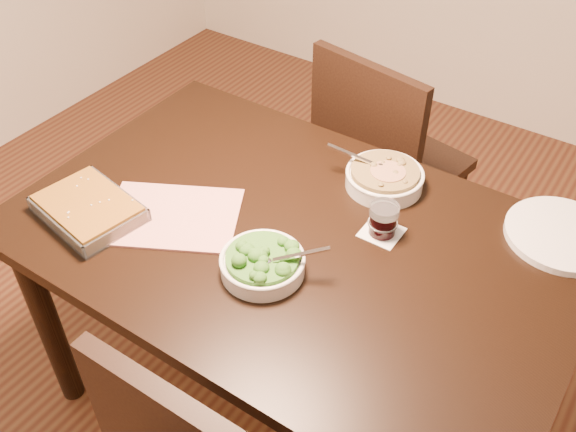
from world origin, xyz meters
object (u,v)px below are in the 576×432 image
object	(u,v)px
wine_tumbler	(383,219)
stew_bowl	(384,177)
dinner_plate	(562,235)
chair_far	(381,158)
broccoli_bowl	(263,263)
table	(292,260)
baking_dish	(89,209)

from	to	relation	value
wine_tumbler	stew_bowl	bearing A→B (deg)	116.09
dinner_plate	chair_far	world-z (taller)	chair_far
chair_far	wine_tumbler	bearing A→B (deg)	126.00
stew_bowl	chair_far	distance (m)	0.52
broccoli_bowl	wine_tumbler	size ratio (longest dim) A/B	2.50
table	stew_bowl	bearing A→B (deg)	71.33
baking_dish	chair_far	size ratio (longest dim) A/B	0.32
table	broccoli_bowl	world-z (taller)	broccoli_bowl
stew_bowl	broccoli_bowl	distance (m)	0.45
chair_far	dinner_plate	bearing A→B (deg)	162.46
broccoli_bowl	chair_far	world-z (taller)	chair_far
stew_bowl	baking_dish	world-z (taller)	stew_bowl
broccoli_bowl	wine_tumbler	bearing A→B (deg)	58.30
stew_bowl	dinner_plate	size ratio (longest dim) A/B	0.84
wine_tumbler	dinner_plate	world-z (taller)	wine_tumbler
dinner_plate	stew_bowl	bearing A→B (deg)	-172.37
broccoli_bowl	chair_far	size ratio (longest dim) A/B	0.23
table	dinner_plate	xyz separation A→B (m)	(0.56, 0.36, 0.10)
table	broccoli_bowl	bearing A→B (deg)	-84.15
broccoli_bowl	baking_dish	world-z (taller)	broccoli_bowl
baking_dish	wine_tumbler	size ratio (longest dim) A/B	3.55
wine_tumbler	chair_far	size ratio (longest dim) A/B	0.09
baking_dish	chair_far	xyz separation A→B (m)	(0.37, 0.94, -0.26)
baking_dish	chair_far	bearing A→B (deg)	78.74
wine_tumbler	broccoli_bowl	bearing A→B (deg)	-121.70
stew_bowl	broccoli_bowl	xyz separation A→B (m)	(-0.09, -0.45, -0.00)
stew_bowl	dinner_plate	world-z (taller)	stew_bowl
table	broccoli_bowl	size ratio (longest dim) A/B	6.70
table	stew_bowl	distance (m)	0.34
table	wine_tumbler	xyz separation A→B (m)	(0.18, 0.13, 0.14)
chair_far	table	bearing A→B (deg)	107.91
table	chair_far	bearing A→B (deg)	97.65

